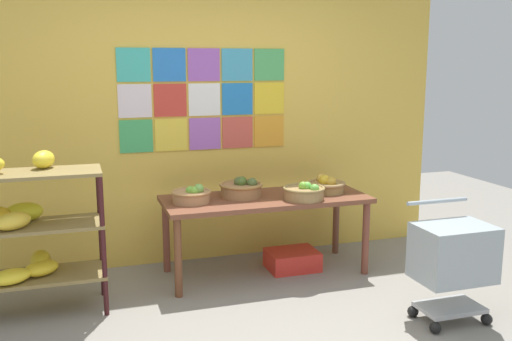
{
  "coord_description": "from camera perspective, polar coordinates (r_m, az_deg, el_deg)",
  "views": [
    {
      "loc": [
        -1.14,
        -3.11,
        1.78
      ],
      "look_at": [
        0.15,
        0.9,
        0.99
      ],
      "focal_mm": 39.91,
      "sensor_mm": 36.0,
      "label": 1
    }
  ],
  "objects": [
    {
      "name": "fruit_basket_left",
      "position": [
        4.73,
        4.87,
        -2.16
      ],
      "size": [
        0.35,
        0.35,
        0.15
      ],
      "color": "#997647",
      "rests_on": "display_table"
    },
    {
      "name": "fruit_basket_back_right",
      "position": [
        4.81,
        -1.47,
        -1.77
      ],
      "size": [
        0.37,
        0.37,
        0.17
      ],
      "color": "#9C6E44",
      "rests_on": "display_table"
    },
    {
      "name": "banana_shelf_unit",
      "position": [
        4.35,
        -22.45,
        -5.08
      ],
      "size": [
        1.02,
        0.49,
        1.18
      ],
      "color": "#3B1517",
      "rests_on": "ground"
    },
    {
      "name": "display_table",
      "position": [
        4.83,
        0.95,
        -3.51
      ],
      "size": [
        1.73,
        0.7,
        0.67
      ],
      "color": "brown",
      "rests_on": "ground"
    },
    {
      "name": "shopping_cart",
      "position": [
        4.19,
        19.14,
        -8.15
      ],
      "size": [
        0.52,
        0.41,
        0.83
      ],
      "rotation": [
        0.0,
        0.0,
        -0.25
      ],
      "color": "black",
      "rests_on": "ground"
    },
    {
      "name": "fruit_basket_back_left",
      "position": [
        5.01,
        7.06,
        -1.49
      ],
      "size": [
        0.33,
        0.33,
        0.15
      ],
      "color": "#9D7F47",
      "rests_on": "display_table"
    },
    {
      "name": "back_wall_with_art",
      "position": [
        5.14,
        -5.04,
        6.02
      ],
      "size": [
        4.51,
        0.07,
        2.74
      ],
      "color": "gold",
      "rests_on": "ground"
    },
    {
      "name": "produce_crate_under_table",
      "position": [
        5.08,
        3.66,
        -8.92
      ],
      "size": [
        0.44,
        0.34,
        0.17
      ],
      "primitive_type": "cube",
      "color": "red",
      "rests_on": "ground"
    },
    {
      "name": "fruit_basket_centre",
      "position": [
        4.65,
        -6.46,
        -2.45
      ],
      "size": [
        0.32,
        0.32,
        0.15
      ],
      "color": "tan",
      "rests_on": "display_table"
    }
  ]
}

